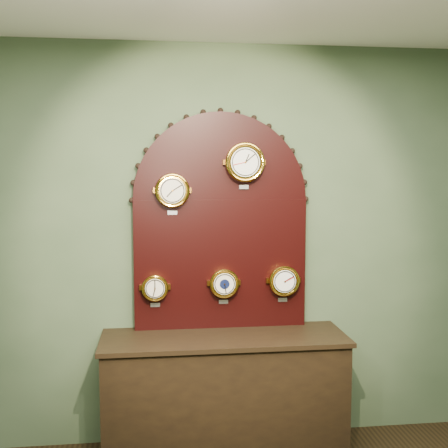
{
  "coord_description": "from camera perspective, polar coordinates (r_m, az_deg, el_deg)",
  "views": [
    {
      "loc": [
        -0.44,
        -1.34,
        1.94
      ],
      "look_at": [
        0.0,
        2.25,
        1.58
      ],
      "focal_mm": 44.36,
      "sensor_mm": 36.0,
      "label": 1
    }
  ],
  "objects": [
    {
      "name": "shop_counter",
      "position": [
        3.92,
        0.04,
        -17.47
      ],
      "size": [
        1.6,
        0.5,
        0.8
      ],
      "primitive_type": "cube",
      "color": "black",
      "rests_on": "ground_plane"
    },
    {
      "name": "hygrometer",
      "position": [
        3.82,
        -7.13,
        -6.53
      ],
      "size": [
        0.18,
        0.08,
        0.23
      ],
      "color": "gold",
      "rests_on": "display_board"
    },
    {
      "name": "wall_back",
      "position": [
        3.91,
        -0.45,
        -2.26
      ],
      "size": [
        4.0,
        0.0,
        4.0
      ],
      "primitive_type": "plane",
      "rotation": [
        1.57,
        0.0,
        0.0
      ],
      "color": "#42553A",
      "rests_on": "ground"
    },
    {
      "name": "roman_clock",
      "position": [
        3.73,
        -5.35,
        3.46
      ],
      "size": [
        0.23,
        0.08,
        0.28
      ],
      "color": "gold",
      "rests_on": "display_board"
    },
    {
      "name": "tide_clock",
      "position": [
        3.91,
        6.18,
        -5.82
      ],
      "size": [
        0.21,
        0.08,
        0.27
      ],
      "color": "gold",
      "rests_on": "display_board"
    },
    {
      "name": "arabic_clock",
      "position": [
        3.78,
        2.15,
        6.37
      ],
      "size": [
        0.27,
        0.08,
        0.32
      ],
      "color": "gold",
      "rests_on": "display_board"
    },
    {
      "name": "display_board",
      "position": [
        3.83,
        -0.36,
        0.98
      ],
      "size": [
        1.26,
        0.06,
        1.53
      ],
      "color": "black",
      "rests_on": "shop_counter"
    },
    {
      "name": "barometer",
      "position": [
        3.84,
        0.0,
        -6.12
      ],
      "size": [
        0.2,
        0.08,
        0.25
      ],
      "color": "gold",
      "rests_on": "display_board"
    }
  ]
}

